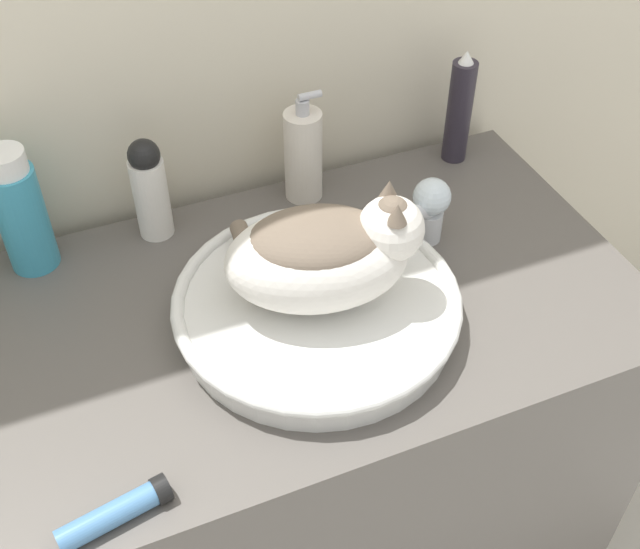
{
  "coord_description": "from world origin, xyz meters",
  "views": [
    {
      "loc": [
        -0.26,
        -0.5,
        1.67
      ],
      "look_at": [
        0.05,
        0.24,
        0.92
      ],
      "focal_mm": 45.0,
      "sensor_mm": 36.0,
      "label": 1
    }
  ],
  "objects_px": {
    "cat": "(324,252)",
    "cream_tube": "(116,513)",
    "hairspray_can_black": "(459,110)",
    "mouthwash_bottle": "(21,213)",
    "lotion_bottle_white": "(150,189)",
    "faucet": "(427,207)",
    "soap_pump_bottle": "(303,155)"
  },
  "relations": [
    {
      "from": "lotion_bottle_white",
      "to": "cat",
      "type": "bearing_deg",
      "value": -58.72
    },
    {
      "from": "mouthwash_bottle",
      "to": "cream_tube",
      "type": "bearing_deg",
      "value": -87.29
    },
    {
      "from": "cat",
      "to": "lotion_bottle_white",
      "type": "height_order",
      "value": "cat"
    },
    {
      "from": "soap_pump_bottle",
      "to": "hairspray_can_black",
      "type": "bearing_deg",
      "value": 0.0
    },
    {
      "from": "hairspray_can_black",
      "to": "soap_pump_bottle",
      "type": "bearing_deg",
      "value": 180.0
    },
    {
      "from": "faucet",
      "to": "lotion_bottle_white",
      "type": "relative_size",
      "value": 0.85
    },
    {
      "from": "faucet",
      "to": "lotion_bottle_white",
      "type": "bearing_deg",
      "value": -49.26
    },
    {
      "from": "cat",
      "to": "soap_pump_bottle",
      "type": "bearing_deg",
      "value": 87.94
    },
    {
      "from": "mouthwash_bottle",
      "to": "soap_pump_bottle",
      "type": "xyz_separation_m",
      "value": [
        0.46,
        0.0,
        -0.02
      ]
    },
    {
      "from": "faucet",
      "to": "hairspray_can_black",
      "type": "height_order",
      "value": "hairspray_can_black"
    },
    {
      "from": "cream_tube",
      "to": "hairspray_can_black",
      "type": "bearing_deg",
      "value": 34.27
    },
    {
      "from": "cat",
      "to": "faucet",
      "type": "distance_m",
      "value": 0.25
    },
    {
      "from": "lotion_bottle_white",
      "to": "mouthwash_bottle",
      "type": "distance_m",
      "value": 0.2
    },
    {
      "from": "lotion_bottle_white",
      "to": "soap_pump_bottle",
      "type": "relative_size",
      "value": 0.89
    },
    {
      "from": "cream_tube",
      "to": "cat",
      "type": "bearing_deg",
      "value": 30.62
    },
    {
      "from": "cat",
      "to": "cream_tube",
      "type": "height_order",
      "value": "cat"
    },
    {
      "from": "cat",
      "to": "cream_tube",
      "type": "xyz_separation_m",
      "value": [
        -0.35,
        -0.21,
        -0.12
      ]
    },
    {
      "from": "lotion_bottle_white",
      "to": "hairspray_can_black",
      "type": "distance_m",
      "value": 0.56
    },
    {
      "from": "mouthwash_bottle",
      "to": "cream_tube",
      "type": "xyz_separation_m",
      "value": [
        0.02,
        -0.5,
        -0.09
      ]
    },
    {
      "from": "cat",
      "to": "mouthwash_bottle",
      "type": "xyz_separation_m",
      "value": [
        -0.38,
        0.29,
        -0.03
      ]
    },
    {
      "from": "cat",
      "to": "soap_pump_bottle",
      "type": "distance_m",
      "value": 0.31
    },
    {
      "from": "lotion_bottle_white",
      "to": "mouthwash_bottle",
      "type": "relative_size",
      "value": 0.85
    },
    {
      "from": "lotion_bottle_white",
      "to": "cream_tube",
      "type": "height_order",
      "value": "lotion_bottle_white"
    },
    {
      "from": "cat",
      "to": "lotion_bottle_white",
      "type": "relative_size",
      "value": 1.61
    },
    {
      "from": "lotion_bottle_white",
      "to": "soap_pump_bottle",
      "type": "xyz_separation_m",
      "value": [
        0.26,
        0.0,
        -0.0
      ]
    },
    {
      "from": "lotion_bottle_white",
      "to": "faucet",
      "type": "bearing_deg",
      "value": -25.76
    },
    {
      "from": "mouthwash_bottle",
      "to": "cream_tube",
      "type": "distance_m",
      "value": 0.51
    },
    {
      "from": "cat",
      "to": "faucet",
      "type": "xyz_separation_m",
      "value": [
        0.22,
        0.1,
        -0.06
      ]
    },
    {
      "from": "faucet",
      "to": "mouthwash_bottle",
      "type": "distance_m",
      "value": 0.63
    },
    {
      "from": "hairspray_can_black",
      "to": "cream_tube",
      "type": "relative_size",
      "value": 1.52
    },
    {
      "from": "cat",
      "to": "mouthwash_bottle",
      "type": "distance_m",
      "value": 0.48
    },
    {
      "from": "cat",
      "to": "hairspray_can_black",
      "type": "height_order",
      "value": "cat"
    }
  ]
}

